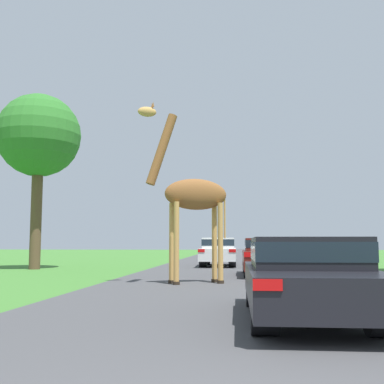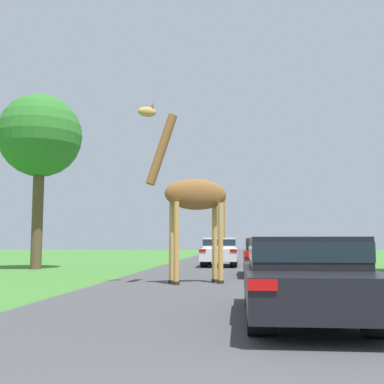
{
  "view_description": "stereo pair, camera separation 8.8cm",
  "coord_description": "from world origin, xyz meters",
  "px_view_note": "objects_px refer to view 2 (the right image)",
  "views": [
    {
      "loc": [
        -0.08,
        -1.99,
        1.2
      ],
      "look_at": [
        -1.4,
        12.34,
        2.72
      ],
      "focal_mm": 45.0,
      "sensor_mm": 36.0,
      "label": 1
    },
    {
      "loc": [
        0.01,
        -1.98,
        1.2
      ],
      "look_at": [
        -1.4,
        12.34,
        2.72
      ],
      "focal_mm": 45.0,
      "sensor_mm": 36.0,
      "label": 2
    }
  ],
  "objects_px": {
    "car_lead_maroon": "(303,274)",
    "car_queue_right": "(290,251)",
    "car_queue_left": "(268,256)",
    "tree_centre_back": "(40,137)",
    "giraffe_near_road": "(191,196)",
    "car_far_ahead": "(220,251)"
  },
  "relations": [
    {
      "from": "car_queue_right",
      "to": "giraffe_near_road",
      "type": "bearing_deg",
      "value": -106.99
    },
    {
      "from": "car_far_ahead",
      "to": "tree_centre_back",
      "type": "height_order",
      "value": "tree_centre_back"
    },
    {
      "from": "car_queue_left",
      "to": "car_queue_right",
      "type": "bearing_deg",
      "value": 79.92
    },
    {
      "from": "car_queue_right",
      "to": "car_queue_left",
      "type": "distance_m",
      "value": 10.62
    },
    {
      "from": "giraffe_near_road",
      "to": "car_queue_left",
      "type": "distance_m",
      "value": 4.88
    },
    {
      "from": "car_queue_right",
      "to": "car_queue_left",
      "type": "relative_size",
      "value": 1.02
    },
    {
      "from": "tree_centre_back",
      "to": "car_far_ahead",
      "type": "bearing_deg",
      "value": 24.85
    },
    {
      "from": "car_lead_maroon",
      "to": "car_queue_left",
      "type": "xyz_separation_m",
      "value": [
        0.05,
        10.14,
        0.03
      ]
    },
    {
      "from": "car_lead_maroon",
      "to": "car_queue_right",
      "type": "xyz_separation_m",
      "value": [
        1.91,
        20.59,
        0.0
      ]
    },
    {
      "from": "car_far_ahead",
      "to": "car_queue_right",
      "type": "bearing_deg",
      "value": 41.02
    },
    {
      "from": "car_lead_maroon",
      "to": "car_far_ahead",
      "type": "distance_m",
      "value": 17.29
    },
    {
      "from": "car_queue_left",
      "to": "tree_centre_back",
      "type": "relative_size",
      "value": 0.53
    },
    {
      "from": "car_lead_maroon",
      "to": "tree_centre_back",
      "type": "height_order",
      "value": "tree_centre_back"
    },
    {
      "from": "car_queue_right",
      "to": "tree_centre_back",
      "type": "xyz_separation_m",
      "value": [
        -12.14,
        -7.22,
        5.4
      ]
    },
    {
      "from": "car_far_ahead",
      "to": "tree_centre_back",
      "type": "xyz_separation_m",
      "value": [
        -8.21,
        -3.8,
        5.32
      ]
    },
    {
      "from": "car_lead_maroon",
      "to": "giraffe_near_road",
      "type": "bearing_deg",
      "value": 110.9
    },
    {
      "from": "giraffe_near_road",
      "to": "car_lead_maroon",
      "type": "distance_m",
      "value": 7.09
    },
    {
      "from": "giraffe_near_road",
      "to": "car_far_ahead",
      "type": "bearing_deg",
      "value": -25.42
    },
    {
      "from": "car_lead_maroon",
      "to": "car_queue_right",
      "type": "relative_size",
      "value": 1.09
    },
    {
      "from": "car_lead_maroon",
      "to": "car_far_ahead",
      "type": "relative_size",
      "value": 1.01
    },
    {
      "from": "giraffe_near_road",
      "to": "car_lead_maroon",
      "type": "relative_size",
      "value": 1.12
    },
    {
      "from": "car_lead_maroon",
      "to": "tree_centre_back",
      "type": "xyz_separation_m",
      "value": [
        -10.23,
        13.37,
        5.4
      ]
    }
  ]
}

